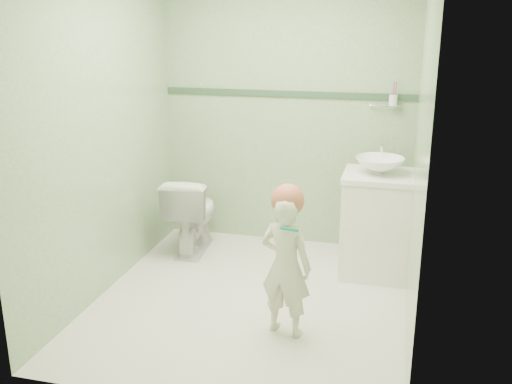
# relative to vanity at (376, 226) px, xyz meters

# --- Properties ---
(ground) EXTENTS (2.50, 2.50, 0.00)m
(ground) POSITION_rel_vanity_xyz_m (-0.84, -0.70, -0.40)
(ground) COLOR white
(ground) RESTS_ON ground
(room_shell) EXTENTS (2.50, 2.54, 2.40)m
(room_shell) POSITION_rel_vanity_xyz_m (-0.84, -0.70, 0.80)
(room_shell) COLOR #88AF7C
(room_shell) RESTS_ON ground
(trim_stripe) EXTENTS (2.20, 0.02, 0.05)m
(trim_stripe) POSITION_rel_vanity_xyz_m (-0.84, 0.54, 0.95)
(trim_stripe) COLOR #314D36
(trim_stripe) RESTS_ON room_shell
(vanity) EXTENTS (0.52, 0.50, 0.80)m
(vanity) POSITION_rel_vanity_xyz_m (0.00, 0.00, 0.00)
(vanity) COLOR silver
(vanity) RESTS_ON ground
(counter) EXTENTS (0.54, 0.52, 0.04)m
(counter) POSITION_rel_vanity_xyz_m (0.00, 0.00, 0.41)
(counter) COLOR white
(counter) RESTS_ON vanity
(basin) EXTENTS (0.37, 0.37, 0.13)m
(basin) POSITION_rel_vanity_xyz_m (0.00, 0.00, 0.49)
(basin) COLOR white
(basin) RESTS_ON counter
(faucet) EXTENTS (0.03, 0.13, 0.18)m
(faucet) POSITION_rel_vanity_xyz_m (0.00, 0.19, 0.57)
(faucet) COLOR silver
(faucet) RESTS_ON counter
(cup_holder) EXTENTS (0.26, 0.07, 0.21)m
(cup_holder) POSITION_rel_vanity_xyz_m (0.05, 0.48, 0.93)
(cup_holder) COLOR silver
(cup_holder) RESTS_ON room_shell
(toilet) EXTENTS (0.43, 0.70, 0.68)m
(toilet) POSITION_rel_vanity_xyz_m (-1.58, 0.10, -0.06)
(toilet) COLOR white
(toilet) RESTS_ON ground
(toddler) EXTENTS (0.38, 0.30, 0.93)m
(toddler) POSITION_rel_vanity_xyz_m (-0.51, -1.08, 0.07)
(toddler) COLOR silver
(toddler) RESTS_ON ground
(hair_cap) EXTENTS (0.21, 0.21, 0.21)m
(hair_cap) POSITION_rel_vanity_xyz_m (-0.51, -1.06, 0.50)
(hair_cap) COLOR #C16148
(hair_cap) RESTS_ON toddler
(teal_toothbrush) EXTENTS (0.11, 0.14, 0.08)m
(teal_toothbrush) POSITION_rel_vanity_xyz_m (-0.47, -1.22, 0.38)
(teal_toothbrush) COLOR #0A897D
(teal_toothbrush) RESTS_ON toddler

